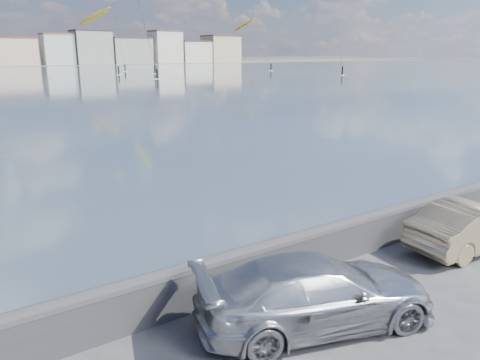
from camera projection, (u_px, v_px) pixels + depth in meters
The scene contains 6 objects.
ground at pixel (320, 357), 8.31m from camera, with size 700.00×700.00×0.00m, color #333335.
seawall at pixel (236, 270), 10.31m from camera, with size 400.00×0.36×1.08m.
car_silver at pixel (316, 292), 9.15m from camera, with size 1.95×4.80×1.39m, color #A8ABAE.
car_champagne at pixel (473, 225), 12.74m from camera, with size 1.42×4.06×1.34m, color tan.
kitesurfer_7 at pixel (245, 25), 137.54m from camera, with size 5.66×20.22×15.22m.
kitesurfer_14 at pixel (95, 17), 114.09m from camera, with size 8.66×19.31×16.09m.
Camera 1 is at (-5.21, -5.13, 5.26)m, focal length 35.00 mm.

